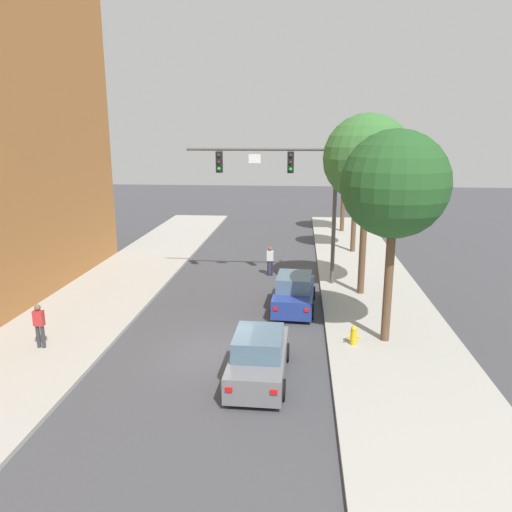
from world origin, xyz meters
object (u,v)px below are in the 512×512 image
Objects in this scene: street_tree_third at (357,162)px; street_tree_farthest at (344,166)px; pedestrian_crossing_road at (270,260)px; car_lead_blue at (294,293)px; street_tree_second at (367,159)px; traffic_signal_mast at (291,181)px; pedestrian_sidewalk_left_walker at (39,324)px; street_tree_nearest at (395,185)px; fire_hydrant at (354,335)px; car_following_grey at (259,357)px.

street_tree_farthest is (-0.15, 7.13, -0.64)m from street_tree_third.
street_tree_farthest is (4.96, 12.89, 4.39)m from pedestrian_crossing_road.
street_tree_farthest is at bearing 78.95° from car_lead_blue.
traffic_signal_mast is at bearing 156.10° from street_tree_second.
pedestrian_crossing_road is 0.24× the size of street_tree_farthest.
traffic_signal_mast is 13.33m from pedestrian_sidewalk_left_walker.
street_tree_nearest is 21.76m from street_tree_farthest.
street_tree_nearest reaches higher than street_tree_third.
street_tree_nearest reaches higher than pedestrian_sidewalk_left_walker.
fire_hydrant is (2.25, -4.15, -0.22)m from car_lead_blue.
street_tree_farthest is (1.29, 22.28, 4.80)m from fire_hydrant.
fire_hydrant is at bearing -156.48° from street_tree_nearest.
traffic_signal_mast is at bearing 108.02° from fire_hydrant.
street_tree_nearest is (12.53, 1.82, 4.90)m from pedestrian_sidewalk_left_walker.
car_following_grey is at bearing -88.14° from pedestrian_crossing_road.
pedestrian_sidewalk_left_walker is at bearing -173.50° from fire_hydrant.
street_tree_nearest is (4.88, -8.86, 5.05)m from pedestrian_crossing_road.
street_tree_second is (12.27, 7.51, 5.52)m from pedestrian_sidewalk_left_walker.
street_tree_farthest is (3.54, 18.13, 4.58)m from car_lead_blue.
street_tree_nearest is at bearing 8.26° from pedestrian_sidewalk_left_walker.
traffic_signal_mast is 15.02m from street_tree_farthest.
street_tree_third is at bearing 52.19° from pedestrian_sidewalk_left_walker.
traffic_signal_mast reaches higher than street_tree_third.
car_following_grey is 25.71m from street_tree_farthest.
car_lead_blue is at bearing 30.99° from pedestrian_sidewalk_left_walker.
car_lead_blue is 12.72m from street_tree_third.
traffic_signal_mast is 11.39m from car_following_grey.
car_lead_blue is at bearing -101.05° from street_tree_farthest.
street_tree_farthest is at bearing 89.80° from street_tree_nearest.
car_lead_blue is 0.59× the size of street_tree_third.
street_tree_farthest is at bearing 68.95° from pedestrian_crossing_road.
street_tree_third is at bearing 61.78° from traffic_signal_mast.
car_following_grey is (-1.03, -6.76, 0.00)m from car_lead_blue.
pedestrian_sidewalk_left_walker is at bearing -149.01° from car_lead_blue.
pedestrian_crossing_road is at bearing 54.41° from pedestrian_sidewalk_left_walker.
street_tree_third is 7.16m from street_tree_farthest.
street_tree_third reaches higher than car_lead_blue.
fire_hydrant is 16.16m from street_tree_third.
street_tree_nearest is (3.46, -3.63, 5.24)m from car_lead_blue.
street_tree_nearest is at bearing -90.20° from street_tree_farthest.
car_following_grey is 5.93× the size of fire_hydrant.
car_lead_blue is 1.01× the size of car_following_grey.
pedestrian_sidewalk_left_walker is 0.19× the size of street_tree_second.
traffic_signal_mast is at bearing -55.03° from pedestrian_crossing_road.
street_tree_nearest reaches higher than street_tree_farthest.
fire_hydrant is 8.74m from street_tree_second.
car_lead_blue is 2.63× the size of pedestrian_crossing_road.
pedestrian_crossing_road is 14.49m from street_tree_farthest.
traffic_signal_mast is at bearing 85.84° from car_following_grey.
traffic_signal_mast reaches higher than car_following_grey.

